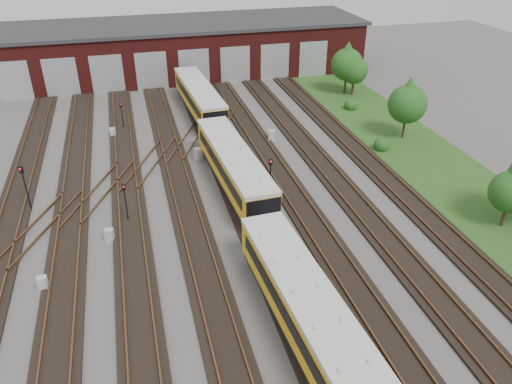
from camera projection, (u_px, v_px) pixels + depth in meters
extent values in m
plane|color=#474542|center=(233.00, 255.00, 31.15)|extent=(120.00, 120.00, 0.00)
cube|color=brown|center=(3.00, 289.00, 28.05)|extent=(0.10, 70.00, 0.15)
cube|color=black|center=(64.00, 281.00, 28.86)|extent=(2.40, 70.00, 0.18)
cube|color=brown|center=(51.00, 281.00, 28.62)|extent=(0.10, 70.00, 0.15)
cube|color=brown|center=(77.00, 277.00, 28.94)|extent=(0.10, 70.00, 0.15)
cube|color=black|center=(135.00, 270.00, 29.76)|extent=(2.40, 70.00, 0.18)
cube|color=brown|center=(122.00, 269.00, 29.52)|extent=(0.10, 70.00, 0.15)
cube|color=brown|center=(147.00, 266.00, 29.84)|extent=(0.10, 70.00, 0.15)
cube|color=black|center=(201.00, 259.00, 30.66)|extent=(2.40, 70.00, 0.18)
cube|color=brown|center=(189.00, 259.00, 30.41)|extent=(0.10, 70.00, 0.15)
cube|color=brown|center=(213.00, 255.00, 30.74)|extent=(0.10, 70.00, 0.15)
cube|color=black|center=(264.00, 249.00, 31.55)|extent=(2.40, 70.00, 0.18)
cube|color=brown|center=(253.00, 249.00, 31.31)|extent=(0.10, 70.00, 0.15)
cube|color=brown|center=(275.00, 245.00, 31.63)|extent=(0.10, 70.00, 0.15)
cube|color=black|center=(323.00, 239.00, 32.45)|extent=(2.40, 70.00, 0.18)
cube|color=brown|center=(313.00, 239.00, 32.21)|extent=(0.10, 70.00, 0.15)
cube|color=brown|center=(333.00, 236.00, 32.53)|extent=(0.10, 70.00, 0.15)
cube|color=black|center=(379.00, 230.00, 33.35)|extent=(2.40, 70.00, 0.18)
cube|color=brown|center=(369.00, 230.00, 33.10)|extent=(0.10, 70.00, 0.15)
cube|color=brown|center=(389.00, 227.00, 33.43)|extent=(0.10, 70.00, 0.15)
cube|color=black|center=(432.00, 222.00, 34.24)|extent=(2.40, 70.00, 0.18)
cube|color=brown|center=(423.00, 221.00, 34.00)|extent=(0.10, 70.00, 0.15)
cube|color=brown|center=(441.00, 218.00, 34.32)|extent=(0.10, 70.00, 0.15)
cube|color=brown|center=(100.00, 191.00, 37.60)|extent=(5.40, 9.62, 0.15)
cube|color=brown|center=(150.00, 162.00, 41.84)|extent=(5.40, 9.62, 0.15)
cube|color=brown|center=(190.00, 138.00, 46.09)|extent=(5.40, 9.62, 0.15)
cube|color=brown|center=(38.00, 228.00, 33.35)|extent=(5.40, 9.62, 0.15)
cube|color=brown|center=(224.00, 119.00, 50.33)|extent=(5.40, 9.62, 0.15)
cube|color=#501414|center=(163.00, 51.00, 63.13)|extent=(50.00, 12.00, 6.00)
cube|color=#2D2D2F|center=(161.00, 25.00, 61.56)|extent=(51.00, 12.50, 0.40)
cube|color=#9C9FA1|center=(13.00, 81.00, 54.68)|extent=(3.60, 0.12, 4.40)
cube|color=#9C9FA1|center=(61.00, 78.00, 55.80)|extent=(3.60, 0.12, 4.40)
cube|color=#9C9FA1|center=(107.00, 74.00, 56.92)|extent=(3.60, 0.12, 4.40)
cube|color=#9C9FA1|center=(152.00, 71.00, 58.04)|extent=(3.60, 0.12, 4.40)
cube|color=#9C9FA1|center=(194.00, 68.00, 59.16)|extent=(3.60, 0.12, 4.40)
cube|color=#9C9FA1|center=(235.00, 65.00, 60.28)|extent=(3.60, 0.12, 4.40)
cube|color=#9C9FA1|center=(275.00, 62.00, 61.41)|extent=(3.60, 0.12, 4.40)
cube|color=#9C9FA1|center=(313.00, 59.00, 62.53)|extent=(3.60, 0.12, 4.40)
cube|color=#274E1A|center=(419.00, 154.00, 43.77)|extent=(8.00, 55.00, 0.05)
cube|color=black|center=(305.00, 329.00, 24.88)|extent=(2.90, 13.94, 0.55)
cube|color=#E59F0C|center=(307.00, 310.00, 24.23)|extent=(3.17, 13.96, 2.03)
cube|color=silver|center=(308.00, 292.00, 23.66)|extent=(3.27, 13.97, 0.28)
cube|color=black|center=(283.00, 312.00, 23.79)|extent=(0.74, 12.17, 0.78)
cube|color=black|center=(330.00, 301.00, 24.45)|extent=(0.74, 12.17, 0.78)
cube|color=black|center=(234.00, 181.00, 38.27)|extent=(2.90, 13.94, 0.55)
cube|color=#E59F0C|center=(234.00, 166.00, 37.62)|extent=(3.17, 13.96, 2.03)
cube|color=silver|center=(234.00, 152.00, 37.05)|extent=(3.27, 13.97, 0.28)
cube|color=black|center=(218.00, 165.00, 37.18)|extent=(0.74, 12.17, 0.78)
cube|color=black|center=(249.00, 161.00, 37.84)|extent=(0.74, 12.17, 0.78)
cube|color=black|center=(200.00, 109.00, 51.66)|extent=(2.90, 13.94, 0.55)
cube|color=#E59F0C|center=(199.00, 97.00, 51.02)|extent=(3.17, 13.96, 2.03)
cube|color=silver|center=(199.00, 86.00, 50.44)|extent=(3.27, 13.97, 0.28)
cube|color=black|center=(187.00, 97.00, 50.57)|extent=(0.74, 12.17, 0.78)
cube|color=black|center=(211.00, 94.00, 51.23)|extent=(0.74, 12.17, 0.78)
cylinder|color=black|center=(27.00, 192.00, 35.06)|extent=(0.10, 0.10, 2.95)
cube|color=black|center=(21.00, 170.00, 34.19)|extent=(0.30, 0.25, 0.52)
sphere|color=#FB0D30|center=(21.00, 169.00, 34.05)|extent=(0.13, 0.13, 0.13)
cylinder|color=black|center=(126.00, 206.00, 33.86)|extent=(0.09, 0.09, 2.48)
cube|color=black|center=(123.00, 187.00, 33.13)|extent=(0.25, 0.18, 0.45)
sphere|color=#FB0D30|center=(123.00, 187.00, 33.01)|extent=(0.11, 0.11, 0.11)
cylinder|color=black|center=(122.00, 118.00, 48.26)|extent=(0.09, 0.09, 2.18)
cube|color=black|center=(121.00, 105.00, 47.61)|extent=(0.25, 0.19, 0.43)
sphere|color=#FB0D30|center=(121.00, 105.00, 47.49)|extent=(0.10, 0.10, 0.10)
cylinder|color=black|center=(270.00, 182.00, 36.43)|extent=(0.10, 0.10, 2.80)
cube|color=black|center=(271.00, 162.00, 35.61)|extent=(0.25, 0.17, 0.48)
sphere|color=#FB0D30|center=(271.00, 162.00, 35.48)|extent=(0.12, 0.12, 0.12)
cube|color=#B3B7B9|center=(43.00, 283.00, 28.15)|extent=(0.55, 0.46, 0.89)
cube|color=#B3B7B9|center=(113.00, 132.00, 46.85)|extent=(0.53, 0.44, 0.88)
cube|color=#B3B7B9|center=(109.00, 235.00, 32.24)|extent=(0.65, 0.59, 0.90)
cube|color=#B3B7B9|center=(198.00, 154.00, 42.53)|extent=(0.77, 0.69, 1.07)
cube|color=#B3B7B9|center=(272.00, 136.00, 45.98)|extent=(0.73, 0.64, 1.06)
cylinder|color=#372719|center=(345.00, 86.00, 57.39)|extent=(0.23, 0.23, 1.85)
sphere|color=#194914|center=(347.00, 65.00, 56.16)|extent=(3.60, 3.60, 3.60)
cone|color=#194914|center=(348.00, 53.00, 55.52)|extent=(3.09, 3.09, 2.57)
cylinder|color=#372719|center=(353.00, 88.00, 57.07)|extent=(0.26, 0.26, 1.56)
sphere|color=#194914|center=(354.00, 70.00, 56.03)|extent=(3.04, 3.04, 3.04)
cone|color=#194914|center=(355.00, 61.00, 55.49)|extent=(2.60, 2.60, 2.17)
cylinder|color=#372719|center=(404.00, 129.00, 46.39)|extent=(0.22, 0.22, 1.81)
sphere|color=#194914|center=(407.00, 104.00, 45.19)|extent=(3.53, 3.53, 3.53)
cone|color=#194914|center=(410.00, 91.00, 44.56)|extent=(3.02, 3.02, 2.52)
cylinder|color=#372719|center=(503.00, 217.00, 33.62)|extent=(0.24, 0.24, 1.45)
sphere|color=#194914|center=(511.00, 192.00, 32.66)|extent=(2.83, 2.83, 2.83)
sphere|color=#194914|center=(382.00, 143.00, 44.22)|extent=(1.34, 1.34, 1.34)
sphere|color=#194914|center=(351.00, 103.00, 53.07)|extent=(1.33, 1.33, 1.33)
sphere|color=#194914|center=(316.00, 67.00, 64.25)|extent=(1.73, 1.73, 1.73)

